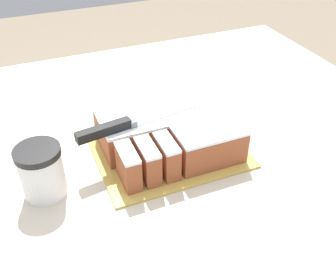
# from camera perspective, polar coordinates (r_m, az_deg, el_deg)

# --- Properties ---
(countertop) EXTENTS (1.40, 1.10, 0.95)m
(countertop) POSITION_cam_1_polar(r_m,az_deg,el_deg) (1.36, -1.16, -15.84)
(countertop) COLOR beige
(countertop) RESTS_ON ground_plane
(cake_board) EXTENTS (0.35, 0.29, 0.01)m
(cake_board) POSITION_cam_1_polar(r_m,az_deg,el_deg) (0.96, 0.00, -2.17)
(cake_board) COLOR gold
(cake_board) RESTS_ON countertop
(cake) EXTENTS (0.30, 0.24, 0.08)m
(cake) POSITION_cam_1_polar(r_m,az_deg,el_deg) (0.94, 0.22, 0.22)
(cake) COLOR #994C2D
(cake) RESTS_ON cake_board
(knife) EXTENTS (0.30, 0.07, 0.02)m
(knife) POSITION_cam_1_polar(r_m,az_deg,el_deg) (0.88, -7.52, 1.11)
(knife) COLOR silver
(knife) RESTS_ON cake
(coffee_cup) EXTENTS (0.09, 0.09, 0.12)m
(coffee_cup) POSITION_cam_1_polar(r_m,az_deg,el_deg) (0.85, -17.87, -5.14)
(coffee_cup) COLOR white
(coffee_cup) RESTS_ON countertop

